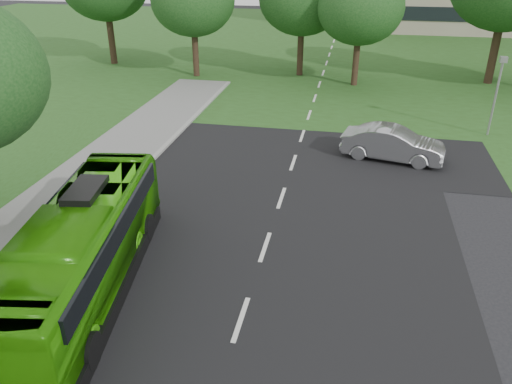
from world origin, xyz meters
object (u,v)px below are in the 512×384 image
(tree_park_c, at_px, (361,7))
(tree_park_a, at_px, (193,0))
(sedan, at_px, (393,144))
(bus, at_px, (81,251))
(camera_pole, at_px, (498,86))

(tree_park_c, bearing_deg, tree_park_a, 177.69)
(tree_park_a, distance_m, sedan, 22.29)
(tree_park_a, xyz_separation_m, bus, (5.24, -28.45, -4.54))
(sedan, bearing_deg, tree_park_a, 56.01)
(bus, xyz_separation_m, sedan, (9.99, 13.01, -0.63))
(tree_park_c, xyz_separation_m, bus, (-7.79, -27.93, -4.28))
(tree_park_c, distance_m, bus, 29.31)
(tree_park_a, distance_m, camera_pole, 23.64)
(tree_park_a, relative_size, bus, 0.84)
(sedan, bearing_deg, bus, 153.90)
(bus, bearing_deg, tree_park_c, 65.45)
(bus, height_order, sedan, bus)
(tree_park_a, bearing_deg, sedan, -45.41)
(bus, distance_m, sedan, 16.41)
(tree_park_c, height_order, sedan, tree_park_c)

